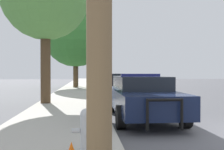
{
  "coord_description": "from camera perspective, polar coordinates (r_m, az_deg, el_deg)",
  "views": [
    {
      "loc": [
        -4.29,
        -6.5,
        1.56
      ],
      "look_at": [
        -1.75,
        21.65,
        1.26
      ],
      "focal_mm": 45.0,
      "sensor_mm": 36.0,
      "label": 1
    }
  ],
  "objects": [
    {
      "name": "tree_sidewalk_mid",
      "position": [
        26.49,
        -7.43,
        8.13
      ],
      "size": [
        5.97,
        5.97,
        7.89
      ],
      "color": "#4C3823",
      "rests_on": "sidewalk_left"
    },
    {
      "name": "traffic_light",
      "position": [
        28.21,
        -4.17,
        4.29
      ],
      "size": [
        3.39,
        0.35,
        4.57
      ],
      "color": "#424247",
      "rests_on": "sidewalk_left"
    },
    {
      "name": "police_car",
      "position": [
        9.45,
        6.02,
        -4.26
      ],
      "size": [
        2.07,
        5.35,
        1.5
      ],
      "rotation": [
        0.0,
        0.0,
        3.14
      ],
      "color": "#141E3D",
      "rests_on": "ground_plane"
    },
    {
      "name": "car_background_midblock",
      "position": [
        26.28,
        0.38,
        -1.16
      ],
      "size": [
        2.18,
        4.23,
        1.41
      ],
      "rotation": [
        0.0,
        0.0,
        0.08
      ],
      "color": "black",
      "rests_on": "ground_plane"
    },
    {
      "name": "car_background_oncoming",
      "position": [
        33.73,
        5.81,
        -0.84
      ],
      "size": [
        2.15,
        4.53,
        1.33
      ],
      "rotation": [
        0.0,
        0.0,
        3.22
      ],
      "color": "#474C51",
      "rests_on": "ground_plane"
    },
    {
      "name": "sidewalk_left",
      "position": [
        6.72,
        -12.2,
        -12.24
      ],
      "size": [
        3.0,
        110.0,
        0.13
      ],
      "color": "#ADA89E",
      "rests_on": "ground_plane"
    },
    {
      "name": "fire_hydrant",
      "position": [
        5.13,
        -5.22,
        -10.8
      ],
      "size": [
        0.52,
        0.23,
        0.78
      ],
      "color": "#B7BCC1",
      "rests_on": "sidewalk_left"
    },
    {
      "name": "car_background_distant",
      "position": [
        42.36,
        0.49,
        -0.53
      ],
      "size": [
        2.15,
        4.69,
        1.32
      ],
      "rotation": [
        0.0,
        0.0,
        -0.07
      ],
      "color": "navy",
      "rests_on": "ground_plane"
    }
  ]
}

